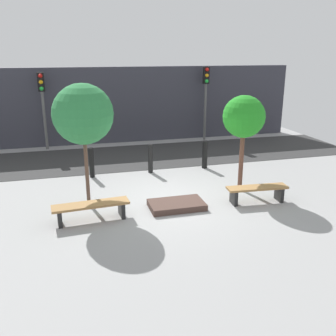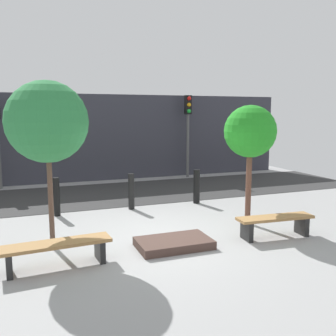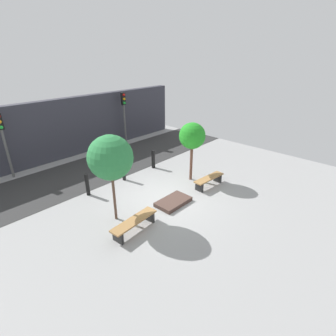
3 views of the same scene
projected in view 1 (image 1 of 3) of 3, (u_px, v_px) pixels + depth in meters
The scene contains 13 objects.
ground_plane at pixel (171, 200), 10.74m from camera, with size 18.00×18.00×0.00m, color #969696.
road_strip at pixel (139, 156), 15.25m from camera, with size 18.00×3.84×0.01m, color #303030.
building_facade at pixel (126, 105), 17.45m from camera, with size 16.20×0.50×3.44m, color #33333D.
bench_left at pixel (91, 208), 9.37m from camera, with size 1.94×0.60×0.46m.
bench_right at pixel (257, 191), 10.52m from camera, with size 1.75×0.54×0.47m.
planter_bed at pixel (177, 205), 10.20m from camera, with size 1.49×0.89×0.17m, color #4A352E.
tree_behind_left_bench at pixel (83, 114), 9.73m from camera, with size 1.60×1.60×3.33m.
tree_behind_right_bench at pixel (244, 117), 10.95m from camera, with size 1.25×1.25×2.89m.
bollard_far_left at pixel (92, 163), 12.59m from camera, with size 0.17×0.17×1.03m, color black.
bollard_left at pixel (150, 158), 13.10m from camera, with size 0.17×0.17×1.02m, color black.
bollard_center at pixel (205, 154), 13.60m from camera, with size 0.20×0.20×1.02m, color black.
traffic_light_west at pixel (42, 97), 15.70m from camera, with size 0.28×0.27×3.27m.
traffic_light_mid_west at pixel (206, 90), 17.48m from camera, with size 0.28×0.27×3.43m.
Camera 1 is at (-2.68, -9.61, 4.08)m, focal length 40.00 mm.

